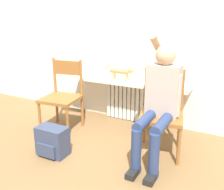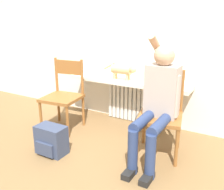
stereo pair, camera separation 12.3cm
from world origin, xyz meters
name	(u,v)px [view 2 (the right image)]	position (x,y,z in m)	size (l,w,h in m)	color
ground_plane	(85,156)	(0.00, 0.00, 0.00)	(12.00, 12.00, 0.00)	brown
wall_with_window	(136,25)	(0.00, 1.23, 1.35)	(7.00, 0.06, 2.70)	silver
radiator	(131,101)	(0.00, 1.15, 0.29)	(0.72, 0.08, 0.58)	silver
windowsill	(128,82)	(0.00, 1.03, 0.61)	(1.71, 0.33, 0.05)	silver
window_glass	(134,33)	(0.00, 1.20, 1.25)	(1.65, 0.01, 1.22)	white
chair_left	(64,94)	(-0.68, 0.49, 0.47)	(0.50, 0.50, 0.92)	brown
chair_right	(161,113)	(0.67, 0.48, 0.47)	(0.55, 0.55, 0.92)	brown
person	(158,99)	(0.68, 0.35, 0.67)	(0.36, 1.04, 1.33)	navy
cat	(123,70)	(-0.04, 0.97, 0.78)	(0.49, 0.12, 0.24)	#DBB77A
backpack	(51,140)	(-0.36, -0.14, 0.16)	(0.34, 0.23, 0.32)	#333D56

